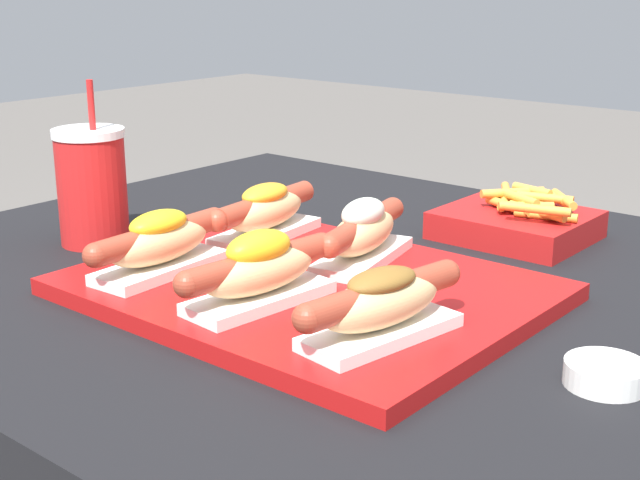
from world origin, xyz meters
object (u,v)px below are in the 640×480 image
Objects in this scene: hot_dog_0 at (159,243)px; hot_dog_4 at (363,232)px; hot_dog_3 at (263,212)px; sauce_bowl at (605,373)px; serving_tray at (308,289)px; hot_dog_1 at (259,270)px; hot_dog_2 at (381,303)px; fries_basket at (517,222)px; drink_cup at (92,186)px.

hot_dog_4 is (0.14, 0.17, 0.00)m from hot_dog_0.
sauce_bowl is (0.47, -0.09, -0.04)m from hot_dog_3.
hot_dog_0 reaches higher than serving_tray.
hot_dog_4 is at bearing 49.89° from hot_dog_0.
hot_dog_1 is at bearing -166.04° from sauce_bowl.
serving_tray is at bearing 153.31° from hot_dog_2.
sauce_bowl is at bearing -15.94° from hot_dog_4.
fries_basket is at bearing 79.10° from serving_tray.
serving_tray is at bearing -30.66° from hot_dog_3.
fries_basket is (0.40, 0.36, -0.05)m from drink_cup.
hot_dog_1 reaches higher than hot_dog_3.
drink_cup is (-0.48, 0.05, 0.02)m from hot_dog_2.
hot_dog_0 is at bearing -130.11° from hot_dog_4.
hot_dog_0 is at bearing -88.50° from hot_dog_3.
hot_dog_2 is (0.15, -0.07, 0.04)m from serving_tray.
hot_dog_0 is 0.20m from drink_cup.
hot_dog_4 is at bearing 18.21° from drink_cup.
hot_dog_0 is 0.17m from hot_dog_3.
hot_dog_1 is at bearing -97.88° from fries_basket.
hot_dog_4 reaches higher than hot_dog_3.
hot_dog_0 is at bearing -180.00° from hot_dog_1.
hot_dog_2 reaches higher than fries_basket.
hot_dog_2 is 0.95× the size of drink_cup.
drink_cup is at bearing 163.12° from hot_dog_0.
hot_dog_0 is 0.22m from hot_dog_4.
hot_dog_2 is at bearing -26.69° from serving_tray.
sauce_bowl is (0.18, 0.07, -0.04)m from hot_dog_2.
hot_dog_0 is (-0.14, -0.08, 0.04)m from serving_tray.
drink_cup is at bearing -138.02° from fries_basket.
hot_dog_3 is at bearing 151.32° from hot_dog_2.
hot_dog_2 is 1.09× the size of fries_basket.
serving_tray is 0.34m from fries_basket.
sauce_bowl is (0.32, 0.08, -0.04)m from hot_dog_1.
hot_dog_3 reaches higher than hot_dog_2.
hot_dog_2 is (0.14, 0.01, -0.00)m from hot_dog_1.
hot_dog_0 is 0.15m from hot_dog_1.
hot_dog_3 is 0.48m from sauce_bowl.
hot_dog_1 is at bearing 0.00° from hot_dog_0.
serving_tray is 2.40× the size of hot_dog_4.
hot_dog_3 reaches higher than sauce_bowl.
drink_cup is at bearing 173.70° from hot_dog_2.
hot_dog_2 is 1.01× the size of hot_dog_4.
sauce_bowl is at bearing 9.66° from hot_dog_0.
serving_tray is 2.35× the size of hot_dog_3.
fries_basket is at bearing 76.25° from hot_dog_4.
drink_cup is (-0.34, -0.11, 0.02)m from hot_dog_4.
hot_dog_4 is (0.15, 0.00, 0.00)m from hot_dog_3.
hot_dog_4 is 0.33m from sauce_bowl.
sauce_bowl is at bearing 1.72° from drink_cup.
drink_cup is at bearing 170.17° from hot_dog_1.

